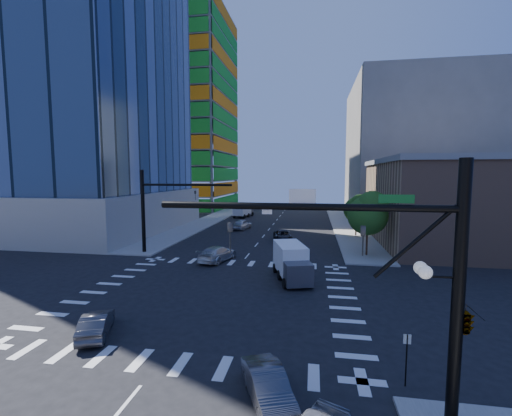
# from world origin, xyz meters

# --- Properties ---
(ground) EXTENTS (160.00, 160.00, 0.00)m
(ground) POSITION_xyz_m (0.00, 0.00, 0.00)
(ground) COLOR black
(ground) RESTS_ON ground
(road_markings) EXTENTS (20.00, 20.00, 0.01)m
(road_markings) POSITION_xyz_m (0.00, 0.00, 0.01)
(road_markings) COLOR silver
(road_markings) RESTS_ON ground
(sidewalk_ne) EXTENTS (5.00, 60.00, 0.15)m
(sidewalk_ne) POSITION_xyz_m (12.50, 40.00, 0.07)
(sidewalk_ne) COLOR gray
(sidewalk_ne) RESTS_ON ground
(sidewalk_nw) EXTENTS (5.00, 60.00, 0.15)m
(sidewalk_nw) POSITION_xyz_m (-12.50, 40.00, 0.07)
(sidewalk_nw) COLOR gray
(sidewalk_nw) RESTS_ON ground
(construction_building) EXTENTS (25.16, 34.50, 70.60)m
(construction_building) POSITION_xyz_m (-27.41, 61.93, 24.61)
(construction_building) COLOR slate
(construction_building) RESTS_ON ground
(commercial_building) EXTENTS (20.50, 22.50, 10.60)m
(commercial_building) POSITION_xyz_m (25.00, 22.00, 5.31)
(commercial_building) COLOR #977158
(commercial_building) RESTS_ON ground
(bg_building_ne) EXTENTS (24.00, 30.00, 28.00)m
(bg_building_ne) POSITION_xyz_m (27.00, 55.00, 14.00)
(bg_building_ne) COLOR slate
(bg_building_ne) RESTS_ON ground
(signal_mast_se) EXTENTS (10.51, 2.48, 9.00)m
(signal_mast_se) POSITION_xyz_m (10.60, -11.50, 5.01)
(signal_mast_se) COLOR black
(signal_mast_se) RESTS_ON sidewalk_se
(signal_mast_nw) EXTENTS (10.20, 0.40, 9.00)m
(signal_mast_nw) POSITION_xyz_m (-10.00, 11.50, 5.49)
(signal_mast_nw) COLOR black
(signal_mast_nw) RESTS_ON sidewalk_nw
(tree_south) EXTENTS (4.16, 4.16, 6.82)m
(tree_south) POSITION_xyz_m (12.63, 13.90, 4.69)
(tree_south) COLOR #382316
(tree_south) RESTS_ON sidewalk_ne
(tree_north) EXTENTS (3.54, 3.52, 5.78)m
(tree_north) POSITION_xyz_m (12.93, 25.90, 3.99)
(tree_north) COLOR #382316
(tree_north) RESTS_ON sidewalk_ne
(no_parking_sign) EXTENTS (0.30, 0.06, 2.20)m
(no_parking_sign) POSITION_xyz_m (10.70, -9.00, 1.38)
(no_parking_sign) COLOR black
(no_parking_sign) RESTS_ON ground
(car_nb_right) EXTENTS (2.76, 4.03, 1.26)m
(car_nb_right) POSITION_xyz_m (5.28, -10.92, 0.63)
(car_nb_right) COLOR #49484D
(car_nb_right) RESTS_ON ground
(car_nb_far) EXTENTS (3.00, 5.13, 1.34)m
(car_nb_far) POSITION_xyz_m (2.97, 20.95, 0.67)
(car_nb_far) COLOR black
(car_nb_far) RESTS_ON ground
(car_sb_near) EXTENTS (3.28, 5.55, 1.51)m
(car_sb_near) POSITION_xyz_m (-2.56, 9.46, 0.75)
(car_sb_near) COLOR silver
(car_sb_near) RESTS_ON ground
(car_sb_mid) EXTENTS (2.71, 4.93, 1.59)m
(car_sb_mid) POSITION_xyz_m (-4.24, 29.49, 0.79)
(car_sb_mid) COLOR #BABCC3
(car_sb_mid) RESTS_ON ground
(car_sb_cross) EXTENTS (2.71, 4.00, 1.25)m
(car_sb_cross) POSITION_xyz_m (-4.55, -7.07, 0.62)
(car_sb_cross) COLOR #424246
(car_sb_cross) RESTS_ON ground
(box_truck_near) EXTENTS (3.74, 5.85, 2.85)m
(box_truck_near) POSITION_xyz_m (5.24, 4.41, 1.26)
(box_truck_near) COLOR black
(box_truck_near) RESTS_ON ground
(box_truck_far) EXTENTS (3.42, 6.03, 2.98)m
(box_truck_far) POSITION_xyz_m (-7.18, 44.98, 1.32)
(box_truck_far) COLOR black
(box_truck_far) RESTS_ON ground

